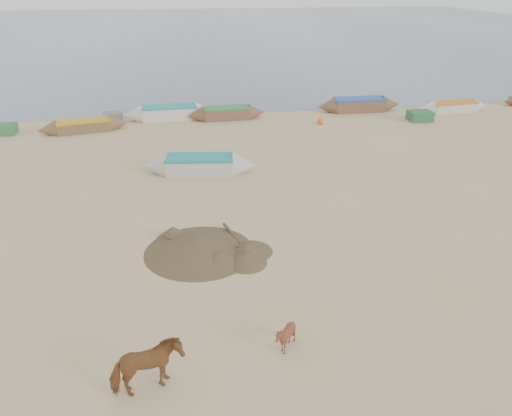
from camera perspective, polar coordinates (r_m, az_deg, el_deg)
The scene contains 8 objects.
ground at distance 15.91m, azimuth 2.27°, elevation -9.36°, with size 140.00×140.00×0.00m, color tan.
sea at distance 95.30m, azimuth -7.77°, elevation 19.55°, with size 160.00×160.00×0.00m, color slate.
cow_adult at distance 12.44m, azimuth -12.38°, elevation -17.40°, with size 0.77×1.69×1.43m, color brown.
calf_front at distance 13.45m, azimuth 3.39°, elevation -14.45°, with size 0.72×0.81×0.89m, color brown.
near_canoe at distance 24.95m, azimuth -6.42°, elevation 4.92°, with size 5.62×1.36×0.88m, color beige, non-canonical shape.
debris_pile at distance 17.89m, azimuth -6.53°, elevation -4.21°, with size 3.95×3.95×0.56m, color brown.
waterline_canoes at distance 34.37m, azimuth -5.11°, elevation 10.61°, with size 55.46×4.16×0.97m.
beach_clutter at distance 34.38m, azimuth 2.70°, elevation 10.47°, with size 44.42×4.31×0.64m.
Camera 1 is at (-2.65, -12.83, 9.01)m, focal length 35.00 mm.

